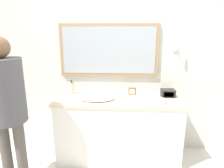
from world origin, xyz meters
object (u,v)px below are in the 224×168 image
appliance_box (168,93)px  picture_frame (132,91)px  sink_basin (97,97)px  person (6,99)px  soap_bottle (72,88)px

appliance_box → picture_frame: size_ratio=1.81×
sink_basin → appliance_box: bearing=7.7°
sink_basin → appliance_box: (0.97, 0.13, 0.03)m
sink_basin → appliance_box: size_ratio=2.59×
appliance_box → person: 2.01m
picture_frame → appliance_box: bearing=-7.6°
sink_basin → picture_frame: sink_basin is taller
picture_frame → sink_basin: bearing=-157.9°
picture_frame → person: person is taller
soap_bottle → appliance_box: bearing=-3.5°
soap_bottle → person: (-0.53, -0.76, 0.09)m
soap_bottle → person: bearing=-124.8°
person → soap_bottle: bearing=55.2°
soap_bottle → person: person is taller
soap_bottle → appliance_box: (1.36, -0.08, -0.03)m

